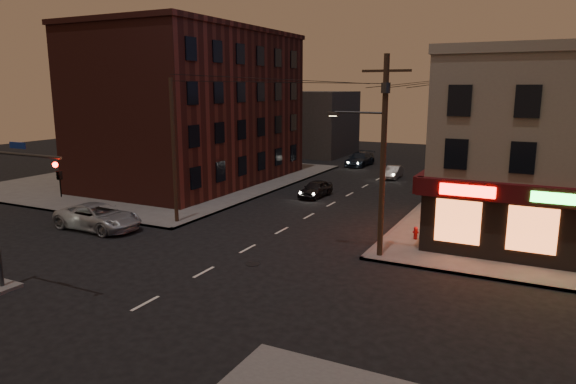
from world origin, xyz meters
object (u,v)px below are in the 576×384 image
Objects in this scene: sedan_far at (360,159)px; fire_hydrant at (416,232)px; sedan_near at (316,189)px; suv_cross at (98,217)px; sedan_mid at (393,172)px.

sedan_far is 28.43m from fire_hydrant.
sedan_far is (-2.23, 17.26, 0.09)m from sedan_near.
sedan_near is (8.13, 14.62, -0.12)m from suv_cross.
sedan_far is 7.03× the size of fire_hydrant.
sedan_far reaches higher than fire_hydrant.
sedan_mid is at bearing -22.36° from suv_cross.
sedan_far is (5.90, 31.89, -0.04)m from suv_cross.
fire_hydrant is (12.11, -25.72, -0.20)m from sedan_far.
suv_cross is 16.73m from sedan_near.
suv_cross is at bearing -116.17° from sedan_near.
sedan_near is 1.09× the size of sedan_mid.
sedan_near is 11.65m from sedan_mid.
sedan_mid is at bearing -46.20° from sedan_far.
sedan_near is 17.41m from sedan_far.
sedan_near is at bearing 139.41° from fire_hydrant.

